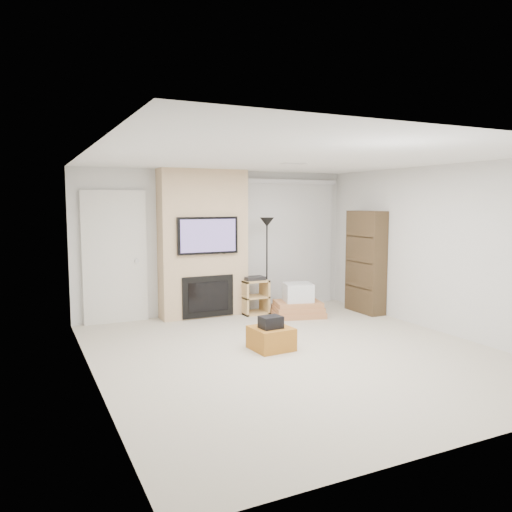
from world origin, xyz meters
name	(u,v)px	position (x,y,z in m)	size (l,w,h in m)	color
floor	(296,353)	(0.00, 0.00, 0.00)	(5.00, 5.50, 0.00)	beige
ceiling	(298,158)	(0.00, 0.00, 2.50)	(5.00, 5.50, 0.00)	white
wall_back	(218,242)	(0.00, 2.75, 1.25)	(5.00, 2.50, 0.00)	silver
wall_front	(475,292)	(0.00, -2.75, 1.25)	(5.00, 2.50, 0.00)	silver
wall_left	(92,268)	(-2.50, 0.00, 1.25)	(5.50, 2.50, 0.00)	silver
wall_right	(442,249)	(2.50, 0.00, 1.25)	(5.50, 2.50, 0.00)	silver
hvac_vent	(293,164)	(0.40, 0.80, 2.50)	(0.35, 0.18, 0.01)	silver
ottoman	(271,338)	(-0.22, 0.27, 0.15)	(0.50, 0.50, 0.30)	#A46621
black_bag	(271,322)	(-0.25, 0.23, 0.38)	(0.28, 0.22, 0.16)	black
fireplace_wall	(203,244)	(-0.35, 2.54, 1.24)	(1.50, 0.47, 2.50)	tan
entry_door	(115,258)	(-1.80, 2.71, 1.05)	(1.02, 0.11, 2.14)	silver
vertical_blinds	(289,238)	(1.40, 2.70, 1.27)	(1.98, 0.10, 2.37)	silver
floor_lamp	(267,238)	(0.73, 2.28, 1.33)	(0.25, 0.25, 1.69)	black
av_stand	(254,294)	(0.50, 2.31, 0.35)	(0.45, 0.38, 0.66)	tan
box_stack	(298,304)	(1.09, 1.81, 0.22)	(0.99, 0.84, 0.57)	#BB7A4B
bookshelf	(366,262)	(2.34, 1.58, 0.90)	(0.30, 0.80, 1.80)	#392A18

